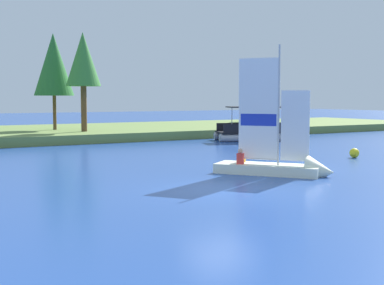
% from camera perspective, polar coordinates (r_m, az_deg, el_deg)
% --- Properties ---
extents(ground_plane, '(200.00, 200.00, 0.00)m').
position_cam_1_polar(ground_plane, '(18.45, 3.18, -5.21)').
color(ground_plane, '#234793').
extents(shore_bank, '(80.00, 15.87, 0.67)m').
position_cam_1_polar(shore_bank, '(44.33, -17.07, 0.91)').
color(shore_bank, olive).
rests_on(shore_bank, ground).
extents(shoreline_tree_centre, '(3.16, 3.16, 7.72)m').
position_cam_1_polar(shoreline_tree_centre, '(43.80, -14.81, 8.19)').
color(shoreline_tree_centre, brown).
rests_on(shoreline_tree_centre, shore_bank).
extents(shoreline_tree_midright, '(2.64, 2.64, 7.52)m').
position_cam_1_polar(shoreline_tree_midright, '(40.98, -11.76, 8.74)').
color(shoreline_tree_midright, brown).
rests_on(shoreline_tree_midright, shore_bank).
extents(shoreline_tree_right, '(3.18, 3.18, 5.92)m').
position_cam_1_polar(shoreline_tree_right, '(57.31, 7.16, 6.32)').
color(shoreline_tree_right, brown).
rests_on(shoreline_tree_right, shore_bank).
extents(sailboat, '(4.16, 4.84, 5.93)m').
position_cam_1_polar(sailboat, '(22.38, 10.37, -2.51)').
color(sailboat, silver).
rests_on(sailboat, ground).
extents(pontoon_boat, '(6.21, 4.11, 2.58)m').
position_cam_1_polar(pontoon_boat, '(40.07, 6.74, 1.16)').
color(pontoon_boat, '#B2B2B7').
rests_on(pontoon_boat, ground).
extents(channel_buoy, '(0.52, 0.52, 0.52)m').
position_cam_1_polar(channel_buoy, '(29.66, 17.23, -1.09)').
color(channel_buoy, yellow).
rests_on(channel_buoy, ground).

